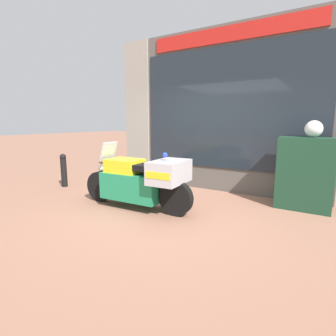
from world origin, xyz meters
name	(u,v)px	position (x,y,z in m)	size (l,w,h in m)	color
ground_plane	(171,211)	(0.00, 0.00, 0.00)	(60.00, 60.00, 0.00)	#8E604C
shop_building	(202,112)	(-0.34, 2.00, 1.82)	(5.00, 0.55, 3.62)	#56514C
window_display	(226,169)	(0.30, 2.03, 0.48)	(3.81, 0.30, 2.01)	slate
paramedic_motorcycle	(142,180)	(-0.53, -0.16, 0.55)	(2.32, 0.81, 1.21)	black
utility_cabinet	(305,174)	(1.99, 1.38, 0.66)	(0.93, 0.44, 1.32)	#193D28
white_helmet	(314,129)	(2.06, 1.45, 1.46)	(0.30, 0.30, 0.30)	white
street_bollard	(64,170)	(-3.19, 0.17, 0.42)	(0.15, 0.15, 0.82)	black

